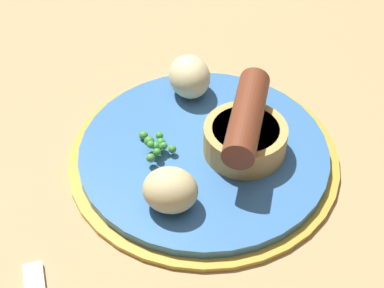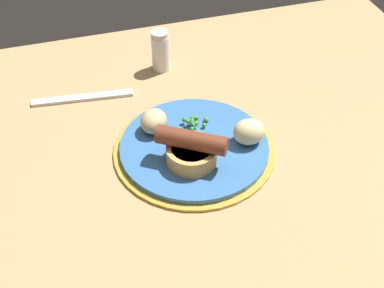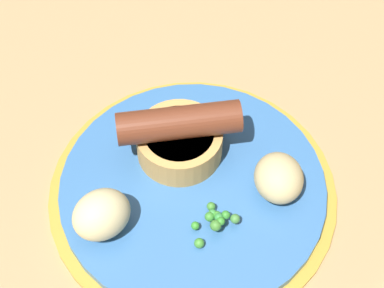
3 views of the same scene
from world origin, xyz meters
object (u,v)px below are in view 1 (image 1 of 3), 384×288
Objects in this scene: dinner_plate at (208,155)px; potato_chunk_0 at (170,190)px; sausage_pudding at (245,130)px; pea_pile at (155,145)px; potato_chunk_1 at (189,77)px.

potato_chunk_0 is (-5.25, 5.64, 2.74)cm from dinner_plate.
sausage_pudding is 8.43cm from pea_pile.
dinner_plate is at bearing -47.09° from potato_chunk_0.
potato_chunk_1 reaches higher than potato_chunk_0.
potato_chunk_0 is 15.40cm from potato_chunk_1.
sausage_pudding is (-1.25, -3.12, 3.30)cm from dinner_plate.
potato_chunk_1 is (9.69, 1.71, -0.36)cm from sausage_pudding.
potato_chunk_1 reaches higher than dinner_plate.
sausage_pudding is at bearing -169.99° from potato_chunk_1.
sausage_pudding reaches higher than dinner_plate.
dinner_plate is 5.78× the size of pea_pile.
pea_pile is at bearing -75.36° from sausage_pudding.
dinner_plate is at bearing -106.09° from pea_pile.
pea_pile reaches higher than dinner_plate.
sausage_pudding is 9.65cm from potato_chunk_0.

